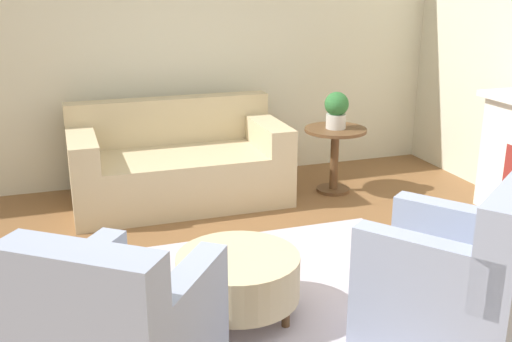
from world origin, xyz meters
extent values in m
plane|color=brown|center=(0.00, 0.00, 0.00)|extent=(16.00, 16.00, 0.00)
cube|color=beige|center=(0.00, 2.85, 1.40)|extent=(9.57, 0.12, 2.80)
cube|color=#BCB2C1|center=(0.00, 0.00, 0.01)|extent=(2.65, 2.37, 0.01)
cube|color=#C6B289|center=(-0.06, 2.11, 0.24)|extent=(1.92, 0.98, 0.47)
cube|color=#C6B289|center=(-0.06, 2.50, 0.69)|extent=(1.92, 0.20, 0.43)
cube|color=#C6B289|center=(-0.90, 2.09, 0.59)|extent=(0.24, 0.94, 0.24)
cube|color=#C6B289|center=(0.78, 2.09, 0.59)|extent=(0.24, 0.94, 0.24)
cube|color=brown|center=(-0.06, 1.65, 0.03)|extent=(1.73, 0.05, 0.06)
cube|color=#8E99B2|center=(-1.05, -0.83, 0.70)|extent=(0.68, 0.58, 0.55)
cube|color=#8E99B2|center=(-0.63, -0.74, 0.58)|extent=(0.58, 0.71, 0.30)
cube|color=#8E99B2|center=(-1.08, -0.40, 0.58)|extent=(0.58, 0.71, 0.30)
cube|color=#8E99B2|center=(0.86, -0.59, 0.22)|extent=(1.05, 1.07, 0.42)
cube|color=#8E99B2|center=(1.05, -0.83, 0.70)|extent=(0.68, 0.58, 0.55)
cube|color=#8E99B2|center=(1.08, -0.40, 0.58)|extent=(0.58, 0.71, 0.30)
cube|color=#8E99B2|center=(0.63, -0.74, 0.58)|extent=(0.58, 0.71, 0.30)
cube|color=brown|center=(0.64, -0.28, 0.04)|extent=(0.53, 0.42, 0.06)
cylinder|color=#C6B289|center=(-0.13, 0.05, 0.26)|extent=(0.75, 0.75, 0.27)
cylinder|color=brown|center=(-0.35, -0.17, 0.07)|extent=(0.05, 0.05, 0.12)
cylinder|color=brown|center=(0.09, -0.17, 0.07)|extent=(0.05, 0.05, 0.12)
cylinder|color=brown|center=(-0.35, 0.28, 0.07)|extent=(0.05, 0.05, 0.12)
cylinder|color=brown|center=(0.09, 0.28, 0.07)|extent=(0.05, 0.05, 0.12)
cylinder|color=brown|center=(1.40, 1.92, 0.61)|extent=(0.59, 0.59, 0.03)
cylinder|color=brown|center=(1.40, 1.92, 0.30)|extent=(0.08, 0.08, 0.60)
cylinder|color=brown|center=(1.40, 1.92, 0.01)|extent=(0.32, 0.32, 0.03)
cylinder|color=beige|center=(1.40, 1.92, 0.70)|extent=(0.19, 0.19, 0.14)
sphere|color=#2D6B33|center=(1.40, 1.92, 0.86)|extent=(0.23, 0.23, 0.23)
camera|label=1|loc=(-1.06, -3.05, 1.97)|focal=42.00mm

